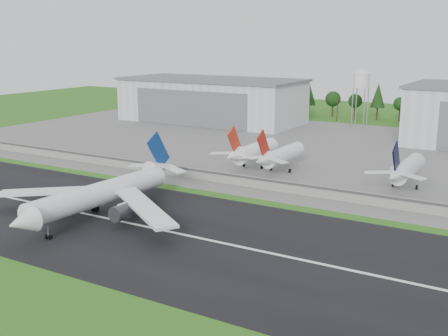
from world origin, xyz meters
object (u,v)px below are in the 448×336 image
Objects in this scene: ground_vehicle at (62,210)px; parked_jet_navy at (405,170)px; main_airliner at (99,199)px; parked_jet_red_b at (279,156)px; parked_jet_red_a at (251,152)px.

parked_jet_navy is (70.53, 68.63, 5.25)m from ground_vehicle.
ground_vehicle is at bearing 11.05° from main_airliner.
parked_jet_red_b is 41.23m from parked_jet_navy.
ground_vehicle is 98.55m from parked_jet_navy.
parked_jet_navy is (41.23, 0.02, 0.11)m from parked_jet_red_b.
main_airliner is 12.38m from ground_vehicle.
ground_vehicle is (-11.56, -1.66, -4.12)m from main_airliner.
parked_jet_red_a reaches higher than parked_jet_navy.
main_airliner reaches higher than parked_jet_red_a.
ground_vehicle is 0.16× the size of parked_jet_red_a.
main_airliner is at bearing -74.61° from ground_vehicle.
main_airliner is 89.25m from parked_jet_navy.
main_airliner is 69.27m from parked_jet_red_b.
parked_jet_red_b is (10.51, -0.04, -0.23)m from parked_jet_red_a.
parked_jet_red_a is 1.00× the size of parked_jet_navy.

